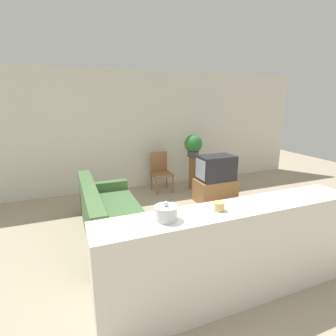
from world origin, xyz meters
name	(u,v)px	position (x,y,z in m)	size (l,w,h in m)	color
ground_plane	(204,267)	(0.00, 0.00, 0.00)	(14.00, 14.00, 0.00)	tan
wall_back	(133,131)	(0.00, 3.43, 1.35)	(9.00, 0.06, 2.70)	silver
couch	(111,219)	(-0.94, 1.24, 0.29)	(0.86, 2.10, 0.82)	#476B3D
tv_stand	(215,190)	(1.33, 1.90, 0.23)	(0.83, 0.49, 0.46)	olive
television	(216,168)	(1.32, 1.90, 0.72)	(0.73, 0.47, 0.50)	#232328
wooden_chair	(161,170)	(0.51, 2.95, 0.49)	(0.44, 0.44, 0.89)	olive
plant_stand	(193,173)	(1.25, 2.79, 0.39)	(0.18, 0.18, 0.78)	olive
potted_plant	(193,145)	(1.25, 2.79, 1.05)	(0.41, 0.41, 0.51)	#4C4C51
foreground_counter	(232,254)	(0.00, -0.56, 0.52)	(2.80, 0.44, 1.04)	white
decorative_bowl	(166,213)	(-0.73, -0.56, 1.10)	(0.21, 0.21, 0.17)	silver
candle_jar	(219,206)	(-0.19, -0.56, 1.08)	(0.11, 0.11, 0.08)	tan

